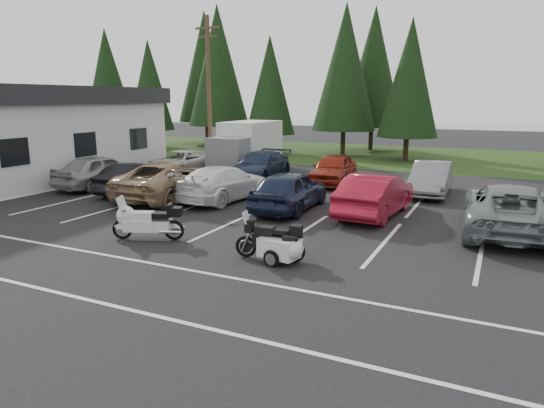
% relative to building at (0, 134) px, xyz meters
% --- Properties ---
extents(ground, '(120.00, 120.00, 0.00)m').
position_rel_building_xyz_m(ground, '(18.00, -4.00, -2.45)').
color(ground, black).
rests_on(ground, ground).
extents(grass_strip, '(80.00, 16.00, 0.01)m').
position_rel_building_xyz_m(grass_strip, '(18.00, 20.00, -2.45)').
color(grass_strip, '#223912').
rests_on(grass_strip, ground).
extents(lake_water, '(70.00, 50.00, 0.02)m').
position_rel_building_xyz_m(lake_water, '(22.00, 51.00, -2.45)').
color(lake_water, slate).
rests_on(lake_water, ground).
extents(building, '(10.60, 15.60, 4.90)m').
position_rel_building_xyz_m(building, '(0.00, 0.00, 0.00)').
color(building, silver).
rests_on(building, ground).
extents(utility_pole, '(1.60, 0.26, 9.00)m').
position_rel_building_xyz_m(utility_pole, '(8.00, 8.00, 2.25)').
color(utility_pole, '#473321').
rests_on(utility_pole, ground).
extents(box_truck, '(2.40, 5.60, 2.90)m').
position_rel_building_xyz_m(box_truck, '(10.00, 8.50, -1.00)').
color(box_truck, silver).
rests_on(box_truck, ground).
extents(stall_markings, '(32.00, 16.00, 0.01)m').
position_rel_building_xyz_m(stall_markings, '(18.00, -2.00, -2.45)').
color(stall_markings, silver).
rests_on(stall_markings, ground).
extents(conifer_0, '(4.58, 4.58, 10.66)m').
position_rel_building_xyz_m(conifer_0, '(-10.00, 18.50, 3.78)').
color(conifer_0, '#332316').
rests_on(conifer_0, ground).
extents(conifer_1, '(3.96, 3.96, 9.22)m').
position_rel_building_xyz_m(conifer_1, '(-4.00, 17.20, 2.94)').
color(conifer_1, '#332316').
rests_on(conifer_1, ground).
extents(conifer_2, '(5.10, 5.10, 11.89)m').
position_rel_building_xyz_m(conifer_2, '(2.00, 18.80, 4.50)').
color(conifer_2, '#332316').
rests_on(conifer_2, ground).
extents(conifer_3, '(3.87, 3.87, 9.02)m').
position_rel_building_xyz_m(conifer_3, '(7.50, 17.40, 2.82)').
color(conifer_3, '#332316').
rests_on(conifer_3, ground).
extents(conifer_4, '(4.80, 4.80, 11.17)m').
position_rel_building_xyz_m(conifer_4, '(13.00, 18.90, 4.08)').
color(conifer_4, '#332316').
rests_on(conifer_4, ground).
extents(conifer_5, '(4.14, 4.14, 9.63)m').
position_rel_building_xyz_m(conifer_5, '(18.00, 17.60, 3.18)').
color(conifer_5, '#332316').
rests_on(conifer_5, ground).
extents(conifer_back_a, '(5.28, 5.28, 12.30)m').
position_rel_building_xyz_m(conifer_back_a, '(-2.00, 23.00, 4.74)').
color(conifer_back_a, '#332316').
rests_on(conifer_back_a, ground).
extents(conifer_back_b, '(4.97, 4.97, 11.58)m').
position_rel_building_xyz_m(conifer_back_b, '(14.00, 23.50, 4.32)').
color(conifer_back_b, '#332316').
rests_on(conifer_back_b, ground).
extents(car_near_0, '(2.20, 4.90, 1.64)m').
position_rel_building_xyz_m(car_near_0, '(6.52, 0.41, -1.63)').
color(car_near_0, '#99989D').
rests_on(car_near_0, ground).
extents(car_near_1, '(1.60, 4.33, 1.41)m').
position_rel_building_xyz_m(car_near_1, '(9.14, -0.01, -1.74)').
color(car_near_1, black).
rests_on(car_near_1, ground).
extents(car_near_2, '(3.06, 6.10, 1.66)m').
position_rel_building_xyz_m(car_near_2, '(11.33, -0.24, -1.62)').
color(car_near_2, '#896F4F').
rests_on(car_near_2, ground).
extents(car_near_3, '(2.49, 5.27, 1.49)m').
position_rel_building_xyz_m(car_near_3, '(13.53, 0.41, -1.71)').
color(car_near_3, white).
rests_on(car_near_3, ground).
extents(car_near_4, '(1.96, 4.65, 1.57)m').
position_rel_building_xyz_m(car_near_4, '(16.83, -0.10, -1.67)').
color(car_near_4, '#161E38').
rests_on(car_near_4, ground).
extents(car_near_5, '(1.99, 4.90, 1.58)m').
position_rel_building_xyz_m(car_near_5, '(20.07, 0.43, -1.66)').
color(car_near_5, maroon).
rests_on(car_near_5, ground).
extents(car_near_6, '(2.97, 5.92, 1.61)m').
position_rel_building_xyz_m(car_near_6, '(24.55, -0.10, -1.65)').
color(car_near_6, slate).
rests_on(car_near_6, ground).
extents(car_far_0, '(2.30, 4.87, 1.34)m').
position_rel_building_xyz_m(car_far_0, '(7.44, 5.62, -1.78)').
color(car_far_0, silver).
rests_on(car_far_0, ground).
extents(car_far_1, '(2.28, 5.15, 1.47)m').
position_rel_building_xyz_m(car_far_1, '(12.44, 5.93, -1.72)').
color(car_far_1, '#162139').
rests_on(car_far_1, ground).
extents(car_far_2, '(2.17, 4.64, 1.54)m').
position_rel_building_xyz_m(car_far_2, '(16.48, 6.25, -1.68)').
color(car_far_2, maroon).
rests_on(car_far_2, ground).
extents(car_far_3, '(1.69, 4.52, 1.48)m').
position_rel_building_xyz_m(car_far_3, '(21.37, 5.52, -1.71)').
color(car_far_3, slate).
rests_on(car_far_3, ground).
extents(touring_motorcycle, '(2.59, 1.64, 1.38)m').
position_rel_building_xyz_m(touring_motorcycle, '(14.52, -5.77, -1.76)').
color(touring_motorcycle, silver).
rests_on(touring_motorcycle, ground).
extents(cargo_trailer, '(1.61, 1.08, 0.69)m').
position_rel_building_xyz_m(cargo_trailer, '(19.08, -5.95, -2.11)').
color(cargo_trailer, silver).
rests_on(cargo_trailer, ground).
extents(adventure_motorcycle, '(2.27, 1.07, 1.33)m').
position_rel_building_xyz_m(adventure_motorcycle, '(18.74, -5.85, -1.79)').
color(adventure_motorcycle, black).
rests_on(adventure_motorcycle, ground).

